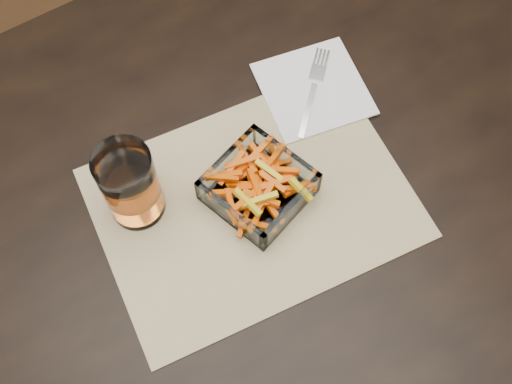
{
  "coord_description": "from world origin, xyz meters",
  "views": [
    {
      "loc": [
        -0.25,
        -0.38,
        1.62
      ],
      "look_at": [
        -0.04,
        -0.05,
        0.78
      ],
      "focal_mm": 45.0,
      "sensor_mm": 36.0,
      "label": 1
    }
  ],
  "objects_px": {
    "dining_table": "(263,189)",
    "tumbler": "(131,187)",
    "glass_bowl": "(259,188)",
    "fork": "(313,89)"
  },
  "relations": [
    {
      "from": "dining_table",
      "to": "fork",
      "type": "height_order",
      "value": "fork"
    },
    {
      "from": "tumbler",
      "to": "dining_table",
      "type": "bearing_deg",
      "value": -11.59
    },
    {
      "from": "glass_bowl",
      "to": "tumbler",
      "type": "height_order",
      "value": "tumbler"
    },
    {
      "from": "dining_table",
      "to": "fork",
      "type": "xyz_separation_m",
      "value": [
        0.14,
        0.07,
        0.1
      ]
    },
    {
      "from": "glass_bowl",
      "to": "tumbler",
      "type": "distance_m",
      "value": 0.18
    },
    {
      "from": "tumbler",
      "to": "fork",
      "type": "xyz_separation_m",
      "value": [
        0.33,
        0.03,
        -0.06
      ]
    },
    {
      "from": "dining_table",
      "to": "tumbler",
      "type": "distance_m",
      "value": 0.25
    },
    {
      "from": "fork",
      "to": "tumbler",
      "type": "bearing_deg",
      "value": -128.43
    },
    {
      "from": "glass_bowl",
      "to": "tumbler",
      "type": "relative_size",
      "value": 1.15
    },
    {
      "from": "dining_table",
      "to": "glass_bowl",
      "type": "distance_m",
      "value": 0.12
    }
  ]
}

